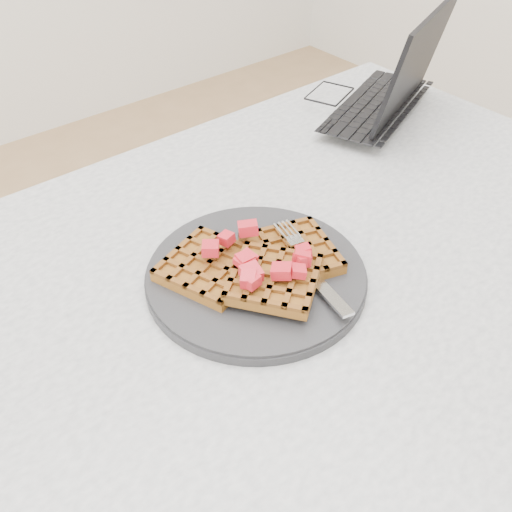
% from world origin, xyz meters
% --- Properties ---
extents(table, '(1.20, 0.80, 0.75)m').
position_xyz_m(table, '(0.00, 0.00, 0.64)').
color(table, beige).
rests_on(table, ground).
extents(plate, '(0.28, 0.28, 0.02)m').
position_xyz_m(plate, '(-0.05, 0.01, 0.76)').
color(plate, black).
rests_on(plate, table).
extents(waffles, '(0.23, 0.21, 0.03)m').
position_xyz_m(waffles, '(-0.05, 0.01, 0.78)').
color(waffles, brown).
rests_on(waffles, plate).
extents(strawberry_pile, '(0.15, 0.15, 0.02)m').
position_xyz_m(strawberry_pile, '(-0.05, 0.01, 0.80)').
color(strawberry_pile, '#A8000F').
rests_on(strawberry_pile, waffles).
extents(fork, '(0.07, 0.18, 0.02)m').
position_xyz_m(fork, '(0.00, -0.03, 0.77)').
color(fork, silver).
rests_on(fork, plate).
extents(laptop, '(0.35, 0.31, 0.20)m').
position_xyz_m(laptop, '(0.41, 0.24, 0.78)').
color(laptop, black).
rests_on(laptop, table).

